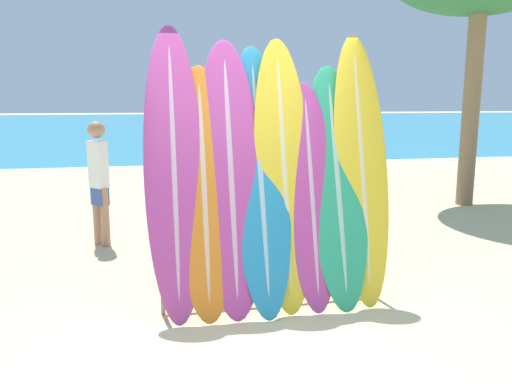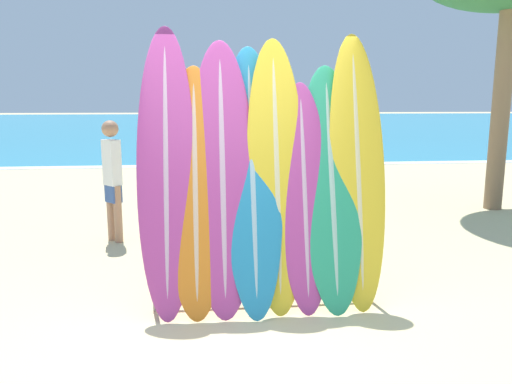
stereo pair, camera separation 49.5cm
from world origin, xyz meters
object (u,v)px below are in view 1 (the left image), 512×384
at_px(surfboard_slot_4, 284,174).
at_px(person_far_right, 304,145).
at_px(surfboard_slot_1, 204,191).
at_px(surfboard_slot_2, 231,176).
at_px(surfboard_slot_0, 174,171).
at_px(surfboard_slot_5, 311,195).
at_px(person_far_left, 99,179).
at_px(person_mid_beach, 246,138).
at_px(person_near_water, 165,162).
at_px(surfboard_slot_3, 260,177).
at_px(surfboard_slot_6, 337,185).
at_px(surfboard_slot_7, 361,169).
at_px(surfboard_rack, 273,255).

bearing_deg(surfboard_slot_4, person_far_right, 71.58).
relative_size(surfboard_slot_1, surfboard_slot_2, 0.90).
height_order(surfboard_slot_0, surfboard_slot_1, surfboard_slot_0).
height_order(surfboard_slot_5, person_far_left, surfboard_slot_5).
bearing_deg(person_mid_beach, surfboard_slot_0, 160.47).
xyz_separation_m(surfboard_slot_0, surfboard_slot_4, (0.99, -0.01, -0.05)).
distance_m(surfboard_slot_1, person_near_water, 4.28).
xyz_separation_m(surfboard_slot_3, surfboard_slot_6, (0.73, -0.04, -0.09)).
relative_size(surfboard_slot_3, person_far_left, 1.47).
bearing_deg(surfboard_slot_6, surfboard_slot_7, 6.93).
bearing_deg(person_far_right, surfboard_rack, 108.25).
relative_size(person_near_water, person_mid_beach, 0.96).
bearing_deg(surfboard_slot_4, person_mid_beach, 81.86).
height_order(surfboard_rack, person_far_right, person_far_right).
height_order(surfboard_slot_4, surfboard_slot_6, surfboard_slot_4).
xyz_separation_m(surfboard_rack, surfboard_slot_3, (-0.11, 0.07, 0.72)).
xyz_separation_m(surfboard_slot_3, surfboard_slot_5, (0.47, -0.07, -0.17)).
xyz_separation_m(surfboard_rack, surfboard_slot_6, (0.62, 0.04, 0.63)).
relative_size(surfboard_slot_5, person_far_left, 1.26).
bearing_deg(surfboard_slot_4, person_far_left, 128.81).
bearing_deg(surfboard_slot_5, person_mid_beach, 83.46).
xyz_separation_m(surfboard_slot_3, person_far_right, (2.55, 6.97, -0.34)).
xyz_separation_m(surfboard_rack, person_mid_beach, (1.39, 9.01, 0.41)).
relative_size(surfboard_slot_2, surfboard_slot_5, 1.19).
height_order(surfboard_rack, person_near_water, person_near_water).
bearing_deg(surfboard_slot_2, surfboard_slot_0, 179.24).
bearing_deg(person_near_water, surfboard_slot_2, -111.12).
bearing_deg(surfboard_slot_4, surfboard_slot_7, 0.04).
distance_m(surfboard_slot_0, person_far_left, 2.52).
relative_size(surfboard_rack, surfboard_slot_4, 0.84).
relative_size(surfboard_slot_7, person_far_left, 1.54).
xyz_separation_m(surfboard_slot_3, surfboard_slot_4, (0.22, -0.01, 0.03)).
height_order(surfboard_slot_7, person_far_left, surfboard_slot_7).
height_order(person_mid_beach, person_far_right, person_mid_beach).
height_order(surfboard_slot_1, person_far_left, surfboard_slot_1).
bearing_deg(surfboard_slot_4, person_near_water, 103.07).
height_order(surfboard_slot_2, person_near_water, surfboard_slot_2).
height_order(surfboard_slot_3, surfboard_slot_7, surfboard_slot_7).
xyz_separation_m(surfboard_slot_1, person_far_left, (-1.14, 2.37, -0.22)).
bearing_deg(surfboard_slot_5, surfboard_slot_4, 166.96).
height_order(surfboard_rack, surfboard_slot_6, surfboard_slot_6).
distance_m(surfboard_slot_3, surfboard_slot_4, 0.22).
bearing_deg(surfboard_slot_1, surfboard_slot_5, -1.35).
height_order(surfboard_slot_0, person_mid_beach, surfboard_slot_0).
relative_size(person_near_water, person_far_right, 0.99).
distance_m(surfboard_rack, person_near_water, 4.40).
distance_m(surfboard_slot_3, person_mid_beach, 9.07).
xyz_separation_m(surfboard_slot_2, surfboard_slot_4, (0.49, -0.00, 0.01)).
relative_size(surfboard_slot_2, person_mid_beach, 1.50).
height_order(surfboard_slot_7, person_far_right, surfboard_slot_7).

